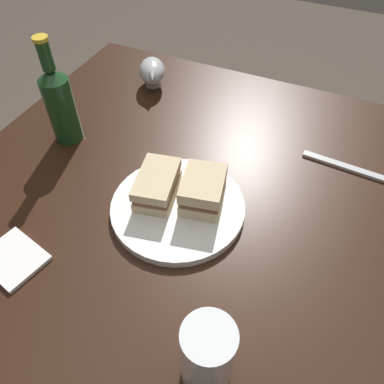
# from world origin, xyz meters

# --- Properties ---
(ground_plane) EXTENTS (6.00, 6.00, 0.00)m
(ground_plane) POSITION_xyz_m (0.00, 0.00, 0.00)
(ground_plane) COLOR #4C4238
(dining_table) EXTENTS (1.09, 0.98, 0.72)m
(dining_table) POSITION_xyz_m (0.00, 0.00, 0.36)
(dining_table) COLOR black
(dining_table) RESTS_ON ground
(plate) EXTENTS (0.27, 0.27, 0.02)m
(plate) POSITION_xyz_m (0.03, 0.06, 0.73)
(plate) COLOR white
(plate) RESTS_ON dining_table
(sandwich_half_left) EXTENTS (0.10, 0.11, 0.06)m
(sandwich_half_left) POSITION_xyz_m (-0.01, 0.03, 0.77)
(sandwich_half_left) COLOR beige
(sandwich_half_left) RESTS_ON plate
(sandwich_half_right) EXTENTS (0.09, 0.13, 0.05)m
(sandwich_half_right) POSITION_xyz_m (0.08, 0.05, 0.77)
(sandwich_half_right) COLOR beige
(sandwich_half_right) RESTS_ON plate
(potato_wedge_front) EXTENTS (0.03, 0.05, 0.02)m
(potato_wedge_front) POSITION_xyz_m (0.11, 0.02, 0.75)
(potato_wedge_front) COLOR gold
(potato_wedge_front) RESTS_ON plate
(potato_wedge_middle) EXTENTS (0.04, 0.05, 0.02)m
(potato_wedge_middle) POSITION_xyz_m (0.02, 0.03, 0.75)
(potato_wedge_middle) COLOR #B77F33
(potato_wedge_middle) RESTS_ON plate
(potato_wedge_back) EXTENTS (0.03, 0.04, 0.02)m
(potato_wedge_back) POSITION_xyz_m (0.02, 0.03, 0.75)
(potato_wedge_back) COLOR #B77F33
(potato_wedge_back) RESTS_ON plate
(pint_glass) EXTENTS (0.07, 0.07, 0.14)m
(pint_glass) POSITION_xyz_m (-0.14, 0.33, 0.78)
(pint_glass) COLOR white
(pint_glass) RESTS_ON dining_table
(gravy_boat) EXTENTS (0.11, 0.13, 0.07)m
(gravy_boat) POSITION_xyz_m (0.29, -0.32, 0.77)
(gravy_boat) COLOR #B7B7BC
(gravy_boat) RESTS_ON dining_table
(cider_bottle) EXTENTS (0.07, 0.07, 0.25)m
(cider_bottle) POSITION_xyz_m (0.37, -0.04, 0.82)
(cider_bottle) COLOR #19421E
(cider_bottle) RESTS_ON dining_table
(napkin) EXTENTS (0.13, 0.11, 0.01)m
(napkin) POSITION_xyz_m (0.26, 0.29, 0.73)
(napkin) COLOR white
(napkin) RESTS_ON dining_table
(fork) EXTENTS (0.18, 0.03, 0.01)m
(fork) POSITION_xyz_m (-0.25, -0.20, 0.73)
(fork) COLOR silver
(fork) RESTS_ON dining_table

